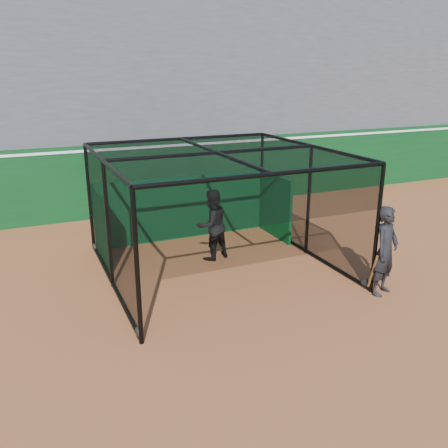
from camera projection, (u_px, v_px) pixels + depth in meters
name	position (u px, v px, depth m)	size (l,w,h in m)	color
ground	(231.00, 322.00, 9.59)	(120.00, 120.00, 0.00)	#97542C
outfield_wall	(130.00, 178.00, 16.59)	(50.00, 0.50, 2.50)	#0A3B15
grandstand	(104.00, 81.00, 18.90)	(50.00, 7.85, 8.95)	#4C4C4F
batting_cage	(217.00, 212.00, 11.78)	(5.47, 5.50, 2.98)	black
batter	(212.00, 225.00, 12.57)	(0.93, 0.72, 1.91)	black
on_deck_player	(385.00, 251.00, 10.53)	(0.88, 0.75, 2.05)	black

